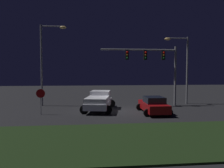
{
  "coord_description": "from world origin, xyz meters",
  "views": [
    {
      "loc": [
        -2.91,
        -20.01,
        3.65
      ],
      "look_at": [
        -0.78,
        0.5,
        2.54
      ],
      "focal_mm": 34.21,
      "sensor_mm": 36.0,
      "label": 1
    }
  ],
  "objects_px": {
    "street_lamp_left": "(46,55)",
    "street_lamp_right": "(182,62)",
    "traffic_signal_gantry": "(154,61)",
    "pickup_truck": "(99,100)",
    "car_sedan": "(153,105)",
    "stop_sign": "(41,97)"
  },
  "relations": [
    {
      "from": "pickup_truck",
      "to": "street_lamp_right",
      "type": "height_order",
      "value": "street_lamp_right"
    },
    {
      "from": "street_lamp_left",
      "to": "street_lamp_right",
      "type": "height_order",
      "value": "street_lamp_left"
    },
    {
      "from": "street_lamp_left",
      "to": "car_sedan",
      "type": "bearing_deg",
      "value": -27.98
    },
    {
      "from": "street_lamp_left",
      "to": "stop_sign",
      "type": "xyz_separation_m",
      "value": [
        0.46,
        -5.15,
        -3.95
      ]
    },
    {
      "from": "street_lamp_right",
      "to": "stop_sign",
      "type": "relative_size",
      "value": 3.47
    },
    {
      "from": "traffic_signal_gantry",
      "to": "pickup_truck",
      "type": "bearing_deg",
      "value": -161.39
    },
    {
      "from": "street_lamp_left",
      "to": "pickup_truck",
      "type": "bearing_deg",
      "value": -31.07
    },
    {
      "from": "car_sedan",
      "to": "street_lamp_left",
      "type": "bearing_deg",
      "value": 62.99
    },
    {
      "from": "pickup_truck",
      "to": "stop_sign",
      "type": "bearing_deg",
      "value": 119.95
    },
    {
      "from": "traffic_signal_gantry",
      "to": "stop_sign",
      "type": "distance_m",
      "value": 12.25
    },
    {
      "from": "car_sedan",
      "to": "stop_sign",
      "type": "distance_m",
      "value": 9.93
    },
    {
      "from": "street_lamp_right",
      "to": "stop_sign",
      "type": "distance_m",
      "value": 16.03
    },
    {
      "from": "pickup_truck",
      "to": "street_lamp_right",
      "type": "distance_m",
      "value": 10.97
    },
    {
      "from": "pickup_truck",
      "to": "street_lamp_left",
      "type": "height_order",
      "value": "street_lamp_left"
    },
    {
      "from": "traffic_signal_gantry",
      "to": "stop_sign",
      "type": "relative_size",
      "value": 3.73
    },
    {
      "from": "car_sedan",
      "to": "street_lamp_right",
      "type": "relative_size",
      "value": 0.57
    },
    {
      "from": "pickup_truck",
      "to": "stop_sign",
      "type": "height_order",
      "value": "stop_sign"
    },
    {
      "from": "pickup_truck",
      "to": "stop_sign",
      "type": "relative_size",
      "value": 2.55
    },
    {
      "from": "car_sedan",
      "to": "stop_sign",
      "type": "bearing_deg",
      "value": 88.92
    },
    {
      "from": "street_lamp_left",
      "to": "street_lamp_right",
      "type": "relative_size",
      "value": 1.14
    },
    {
      "from": "pickup_truck",
      "to": "traffic_signal_gantry",
      "type": "relative_size",
      "value": 0.68
    },
    {
      "from": "pickup_truck",
      "to": "traffic_signal_gantry",
      "type": "distance_m",
      "value": 7.46
    }
  ]
}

